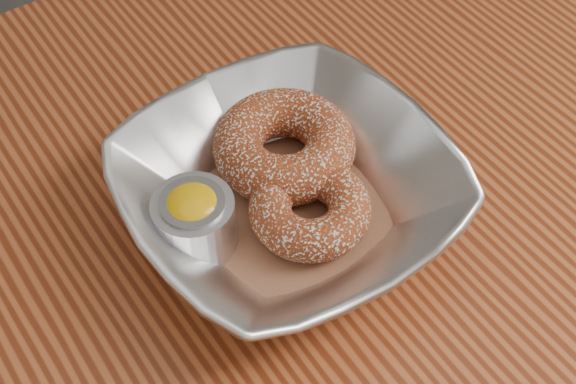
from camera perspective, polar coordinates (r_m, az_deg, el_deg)
table at (r=0.71m, az=9.50°, el=-5.09°), size 1.20×0.80×0.75m
serving_bowl at (r=0.58m, az=0.00°, el=-0.06°), size 0.24×0.24×0.06m
parchment at (r=0.60m, az=0.00°, el=-1.27°), size 0.19×0.19×0.00m
donut_back at (r=0.61m, az=-0.28°, el=3.33°), size 0.12×0.12×0.04m
donut_front at (r=0.58m, az=1.57°, el=-1.19°), size 0.12×0.12×0.03m
ramekin at (r=0.57m, az=-6.67°, el=-2.00°), size 0.06×0.06×0.05m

